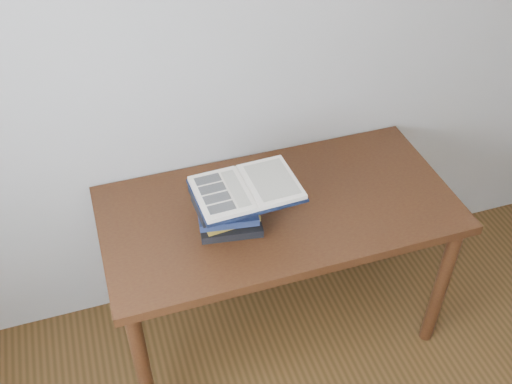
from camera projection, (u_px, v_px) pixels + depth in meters
name	position (u px, v px, depth m)	size (l,w,h in m)	color
desk	(278.00, 223.00, 2.49)	(1.44, 0.72, 0.77)	#402510
book_stack	(228.00, 209.00, 2.27)	(0.26, 0.20, 0.18)	black
open_book	(247.00, 189.00, 2.21)	(0.40, 0.29, 0.03)	black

